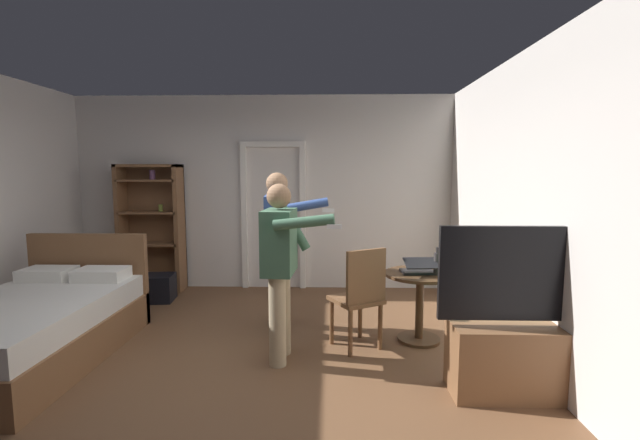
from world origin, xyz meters
TOP-DOWN VIEW (x-y plane):
  - ground_plane at (0.00, 0.00)m, footprint 5.93×5.93m
  - wall_back at (0.00, 2.67)m, footprint 5.63×0.12m
  - wall_right at (2.76, 0.00)m, footprint 0.12×5.46m
  - doorway_frame at (0.14, 2.59)m, footprint 0.93×0.08m
  - bed at (-1.72, 0.12)m, footprint 1.31×2.09m
  - bookshelf at (-1.59, 2.44)m, footprint 0.89×0.32m
  - tv_flatscreen at (2.40, -0.40)m, footprint 1.22×0.40m
  - side_table at (1.87, 0.64)m, footprint 0.71×0.71m
  - laptop at (1.85, 0.60)m, footprint 0.34×0.35m
  - bottle_on_table at (2.01, 0.56)m, footprint 0.06×0.06m
  - wooden_chair at (1.26, 0.41)m, footprint 0.58×0.58m
  - person_blue_shirt at (0.53, 0.17)m, footprint 0.69×0.63m
  - person_striped_shirt at (0.42, 0.92)m, footprint 0.76×0.64m
  - suitcase_dark at (-1.37, 1.88)m, footprint 0.57×0.43m

SIDE VIEW (x-z plane):
  - ground_plane at x=0.00m, z-range 0.00..0.00m
  - suitcase_dark at x=-1.37m, z-range 0.00..0.35m
  - bed at x=-1.72m, z-range -0.21..0.81m
  - tv_flatscreen at x=2.40m, z-range -0.25..1.05m
  - side_table at x=1.87m, z-range 0.13..0.83m
  - wooden_chair at x=1.26m, z-range 0.05..1.04m
  - laptop at x=1.85m, z-range 0.67..0.83m
  - bottle_on_table at x=2.01m, z-range 0.68..0.95m
  - person_blue_shirt at x=0.53m, z-range 0.13..1.73m
  - bookshelf at x=-1.59m, z-range 0.07..1.88m
  - person_striped_shirt at x=0.42m, z-range 0.15..1.84m
  - doorway_frame at x=0.14m, z-range 0.16..2.29m
  - wall_back at x=0.00m, z-range 0.00..2.78m
  - wall_right at x=2.76m, z-range 0.00..2.78m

